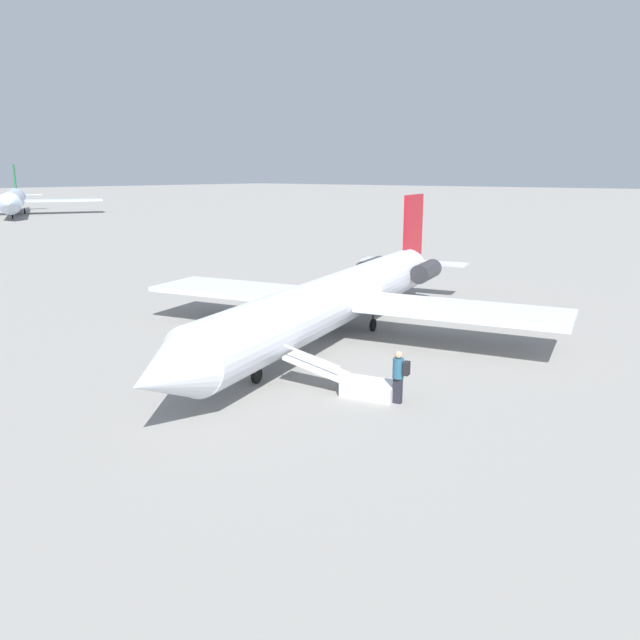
{
  "coord_description": "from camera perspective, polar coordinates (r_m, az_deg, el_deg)",
  "views": [
    {
      "loc": [
        21.43,
        16.61,
        7.28
      ],
      "look_at": [
        2.85,
        1.46,
        1.6
      ],
      "focal_mm": 35.0,
      "sensor_mm": 36.0,
      "label": 1
    }
  ],
  "objects": [
    {
      "name": "airplane_far_right",
      "position": [
        124.49,
        -26.22,
        9.85
      ],
      "size": [
        28.75,
        36.43,
        8.89
      ],
      "rotation": [
        0.0,
        0.0,
        1.1
      ],
      "color": "silver",
      "rests_on": "ground"
    },
    {
      "name": "passenger",
      "position": [
        20.21,
        7.25,
        -4.87
      ],
      "size": [
        0.4,
        0.56,
        1.74
      ],
      "rotation": [
        0.0,
        0.0,
        -1.33
      ],
      "color": "#23232D",
      "rests_on": "ground"
    },
    {
      "name": "airplane_main",
      "position": [
        28.4,
        2.07,
        2.2
      ],
      "size": [
        26.08,
        20.06,
        6.03
      ],
      "rotation": [
        0.0,
        0.0,
        0.24
      ],
      "color": "silver",
      "rests_on": "ground"
    },
    {
      "name": "boarding_stairs",
      "position": [
        21.1,
        3.57,
        -5.85
      ],
      "size": [
        1.94,
        4.14,
        1.56
      ],
      "rotation": [
        0.0,
        0.0,
        -1.33
      ],
      "color": "silver",
      "rests_on": "ground"
    },
    {
      "name": "ground_plane",
      "position": [
        28.07,
        1.37,
        -1.71
      ],
      "size": [
        600.0,
        600.0,
        0.0
      ],
      "primitive_type": "plane",
      "color": "gray"
    }
  ]
}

